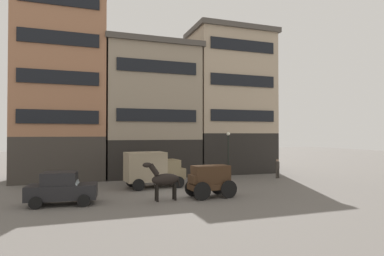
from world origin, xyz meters
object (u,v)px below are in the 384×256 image
at_px(draft_horse, 164,179).
at_px(delivery_truck_near, 153,168).
at_px(streetlamp_curbside, 228,148).
at_px(cargo_wagon, 210,179).
at_px(sedan_dark, 62,188).
at_px(pedestrian_officer, 277,167).

distance_m(draft_horse, delivery_truck_near, 4.79).
relative_size(draft_horse, streetlamp_curbside, 0.57).
relative_size(cargo_wagon, sedan_dark, 0.77).
height_order(draft_horse, delivery_truck_near, delivery_truck_near).
bearing_deg(pedestrian_officer, draft_horse, -153.20).
relative_size(sedan_dark, streetlamp_curbside, 0.93).
bearing_deg(streetlamp_curbside, cargo_wagon, -123.03).
relative_size(cargo_wagon, streetlamp_curbside, 0.72).
distance_m(delivery_truck_near, sedan_dark, 7.24).
height_order(cargo_wagon, draft_horse, draft_horse).
relative_size(sedan_dark, pedestrian_officer, 2.14).
bearing_deg(cargo_wagon, delivery_truck_near, 118.30).
xyz_separation_m(cargo_wagon, delivery_truck_near, (-2.57, 4.77, 0.28)).
height_order(cargo_wagon, sedan_dark, cargo_wagon).
distance_m(draft_horse, streetlamp_curbside, 11.06).
bearing_deg(draft_horse, cargo_wagon, 0.05).
xyz_separation_m(cargo_wagon, streetlamp_curbside, (4.95, 7.61, 1.52)).
height_order(sedan_dark, streetlamp_curbside, streetlamp_curbside).
bearing_deg(streetlamp_curbside, draft_horse, -136.05).
distance_m(draft_horse, pedestrian_officer, 13.44).
xyz_separation_m(draft_horse, delivery_truck_near, (0.38, 4.78, 0.15)).
bearing_deg(draft_horse, sedan_dark, 171.73).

